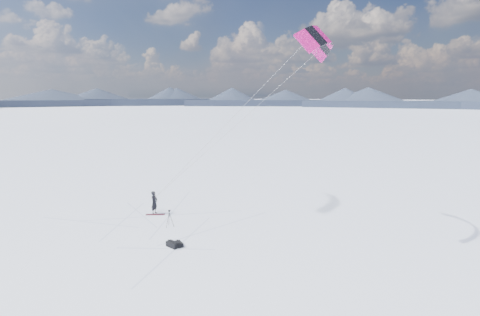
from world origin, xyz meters
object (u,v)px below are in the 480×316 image
Objects in this scene: gear_bag_a at (173,244)px; gear_bag_b at (179,244)px; snowkiter at (155,214)px; snowboard at (155,214)px; tripod at (169,216)px.

gear_bag_a is 1.18× the size of gear_bag_b.
snowkiter is 0.28m from snowboard.
snowkiter is 3.57m from tripod.
tripod is (3.12, -1.51, 0.85)m from snowkiter.
tripod reaches higher than snowkiter.
snowboard is at bearing 175.84° from gear_bag_b.
snowkiter is at bearing 153.07° from gear_bag_a.
snowkiter is 7.14m from gear_bag_b.
snowboard is 1.91× the size of gear_bag_b.
gear_bag_a reaches higher than gear_bag_b.
gear_bag_b reaches higher than snowboard.
tripod is 1.60× the size of gear_bag_b.
gear_bag_b is at bearing 60.89° from gear_bag_a.
snowboard is (0.23, -0.16, 0.02)m from snowkiter.
snowboard is 6.84m from gear_bag_a.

